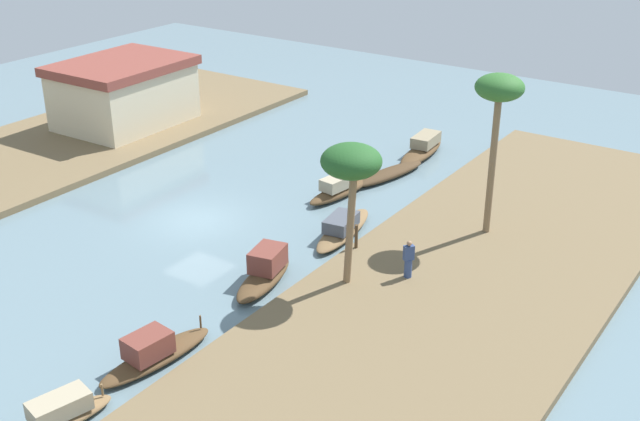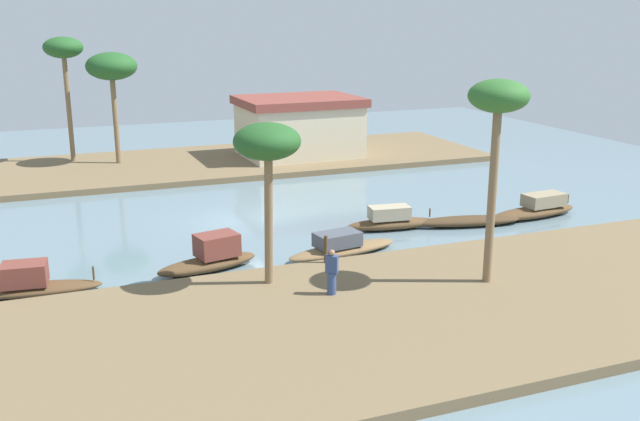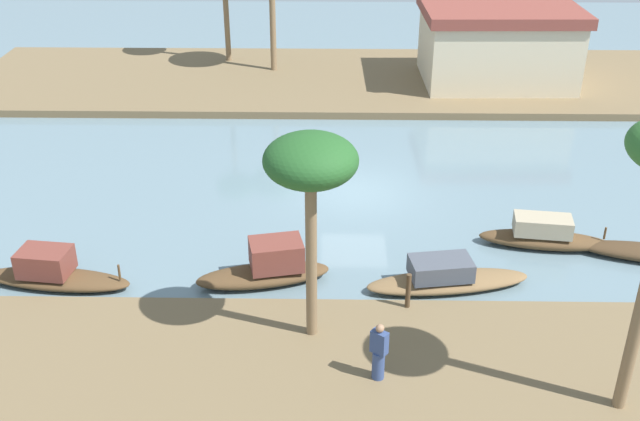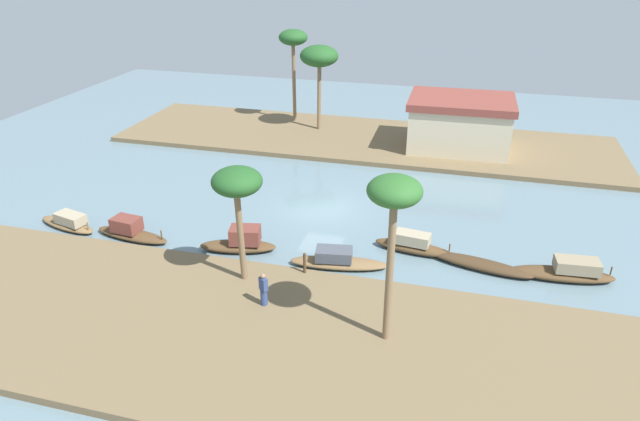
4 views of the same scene
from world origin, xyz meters
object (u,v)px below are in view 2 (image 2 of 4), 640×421
object	(u,v)px
sampan_with_red_awning	(391,221)
palm_tree_right_short	(63,52)
mooring_post	(326,249)
sampan_midstream	(537,209)
palm_tree_left_far	(498,107)
riverside_building	(299,126)
palm_tree_right_tall	(112,68)
sampan_with_tall_canopy	(341,247)
sampan_downstream_large	(211,257)
palm_tree_left_near	(267,146)
person_on_near_bank	(332,274)
sampan_foreground	(31,284)
sampan_upstream_small	(467,221)

from	to	relation	value
sampan_with_red_awning	palm_tree_right_short	size ratio (longest dim) A/B	0.55
mooring_post	sampan_midstream	bearing A→B (deg)	15.00
palm_tree_left_far	riverside_building	world-z (taller)	palm_tree_left_far
palm_tree_right_tall	riverside_building	world-z (taller)	palm_tree_right_tall
sampan_with_tall_canopy	mooring_post	size ratio (longest dim) A/B	4.78
sampan_with_red_awning	mooring_post	size ratio (longest dim) A/B	4.05
sampan_downstream_large	palm_tree_left_near	distance (m)	5.72
sampan_midstream	sampan_with_red_awning	size ratio (longest dim) A/B	1.16
sampan_with_red_awning	person_on_near_bank	world-z (taller)	person_on_near_bank
sampan_foreground	sampan_downstream_large	xyz separation A→B (m)	(6.31, 0.27, 0.09)
mooring_post	palm_tree_left_far	world-z (taller)	palm_tree_left_far
mooring_post	palm_tree_left_near	xyz separation A→B (m)	(-2.60, -1.32, 4.30)
sampan_midstream	person_on_near_bank	distance (m)	14.44
palm_tree_left_near	palm_tree_right_short	bearing A→B (deg)	102.01
palm_tree_right_tall	palm_tree_right_short	world-z (taller)	palm_tree_right_short
sampan_midstream	riverside_building	bearing A→B (deg)	104.61
person_on_near_bank	riverside_building	size ratio (longest dim) A/B	0.20
palm_tree_left_near	palm_tree_left_far	size ratio (longest dim) A/B	0.80
person_on_near_bank	palm_tree_right_tall	size ratio (longest dim) A/B	0.23
sampan_midstream	mooring_post	size ratio (longest dim) A/B	4.69
sampan_upstream_small	palm_tree_right_tall	size ratio (longest dim) A/B	0.75
sampan_upstream_small	palm_tree_right_tall	distance (m)	23.83
sampan_foreground	riverside_building	size ratio (longest dim) A/B	0.59
sampan_downstream_large	sampan_foreground	bearing A→B (deg)	170.00
sampan_downstream_large	sampan_midstream	bearing A→B (deg)	-6.94
sampan_downstream_large	palm_tree_right_tall	xyz separation A→B (m)	(-1.27, 20.22, 5.66)
sampan_with_tall_canopy	palm_tree_left_far	xyz separation A→B (m)	(3.27, -5.30, 6.06)
mooring_post	palm_tree_left_near	distance (m)	5.19
palm_tree_left_near	palm_tree_left_far	xyz separation A→B (m)	(7.12, -2.51, 1.25)
sampan_foreground	sampan_with_red_awning	size ratio (longest dim) A/B	1.08
palm_tree_right_short	sampan_midstream	bearing A→B (deg)	-45.39
mooring_post	palm_tree_left_far	distance (m)	8.12
palm_tree_right_short	sampan_foreground	bearing A→B (deg)	-96.29
person_on_near_bank	palm_tree_left_far	distance (m)	7.71
sampan_midstream	person_on_near_bank	bearing A→B (deg)	-159.41
palm_tree_left_near	riverside_building	distance (m)	23.32
palm_tree_right_short	riverside_building	world-z (taller)	palm_tree_right_short
sampan_downstream_large	riverside_building	distance (m)	21.09
mooring_post	person_on_near_bank	bearing A→B (deg)	-107.93
sampan_midstream	palm_tree_right_short	xyz separation A→B (m)	(-19.93, 20.20, 6.68)
riverside_building	palm_tree_right_tall	bearing A→B (deg)	169.92
sampan_with_red_awning	sampan_upstream_small	bearing A→B (deg)	-5.56
sampan_midstream	palm_tree_left_near	world-z (taller)	palm_tree_left_near
palm_tree_left_near	mooring_post	bearing A→B (deg)	26.90
sampan_downstream_large	palm_tree_left_far	distance (m)	11.73
sampan_with_tall_canopy	palm_tree_left_near	bearing A→B (deg)	-152.88
sampan_with_tall_canopy	palm_tree_left_far	world-z (taller)	palm_tree_left_far
sampan_upstream_small	palm_tree_left_near	bearing A→B (deg)	-145.08
sampan_midstream	palm_tree_left_far	distance (m)	11.95
sampan_with_red_awning	riverside_building	distance (m)	16.36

